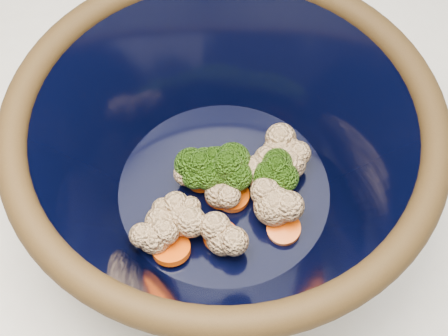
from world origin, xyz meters
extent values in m
cylinder|color=black|center=(-0.09, -0.07, 0.91)|extent=(0.20, 0.20, 0.01)
torus|color=black|center=(-0.09, -0.07, 1.03)|extent=(0.33, 0.33, 0.02)
cylinder|color=black|center=(-0.09, -0.07, 0.93)|extent=(0.19, 0.19, 0.00)
cylinder|color=#608442|center=(-0.10, -0.07, 0.94)|extent=(0.01, 0.01, 0.02)
ellipsoid|color=#335F12|center=(-0.10, -0.07, 0.96)|extent=(0.03, 0.03, 0.03)
cylinder|color=#608442|center=(-0.09, -0.06, 0.94)|extent=(0.01, 0.01, 0.02)
ellipsoid|color=#335F12|center=(-0.09, -0.06, 0.96)|extent=(0.04, 0.04, 0.03)
cylinder|color=#608442|center=(-0.06, -0.04, 0.94)|extent=(0.01, 0.01, 0.02)
ellipsoid|color=#335F12|center=(-0.06, -0.04, 0.96)|extent=(0.04, 0.04, 0.03)
cylinder|color=#608442|center=(-0.11, -0.08, 0.94)|extent=(0.01, 0.01, 0.02)
ellipsoid|color=#335F12|center=(-0.11, -0.08, 0.96)|extent=(0.04, 0.04, 0.03)
sphere|color=beige|center=(-0.10, -0.15, 0.95)|extent=(0.03, 0.03, 0.03)
sphere|color=beige|center=(-0.07, -0.04, 0.95)|extent=(0.03, 0.03, 0.03)
sphere|color=beige|center=(-0.08, -0.08, 0.95)|extent=(0.03, 0.03, 0.03)
sphere|color=beige|center=(-0.11, -0.08, 0.95)|extent=(0.03, 0.03, 0.03)
sphere|color=beige|center=(-0.09, -0.12, 0.95)|extent=(0.03, 0.03, 0.03)
sphere|color=beige|center=(-0.05, -0.02, 0.95)|extent=(0.03, 0.03, 0.03)
sphere|color=beige|center=(-0.06, -0.03, 0.95)|extent=(0.03, 0.03, 0.03)
sphere|color=beige|center=(-0.06, -0.11, 0.95)|extent=(0.03, 0.03, 0.03)
sphere|color=beige|center=(-0.04, -0.07, 0.95)|extent=(0.03, 0.03, 0.03)
sphere|color=beige|center=(-0.11, -0.13, 0.95)|extent=(0.03, 0.03, 0.03)
sphere|color=beige|center=(-0.07, -0.02, 0.95)|extent=(0.03, 0.03, 0.03)
cylinder|color=#FE560B|center=(-0.02, -0.07, 0.94)|extent=(0.03, 0.03, 0.01)
cylinder|color=#FE560B|center=(-0.11, -0.08, 0.94)|extent=(0.03, 0.03, 0.01)
cylinder|color=#FE560B|center=(-0.08, -0.07, 0.94)|extent=(0.03, 0.03, 0.01)
cylinder|color=#FE560B|center=(-0.09, -0.14, 0.94)|extent=(0.03, 0.03, 0.01)
cylinder|color=#FE560B|center=(-0.06, -0.11, 0.94)|extent=(0.03, 0.03, 0.01)
cylinder|color=#FE560B|center=(-0.09, -0.08, 0.94)|extent=(0.03, 0.03, 0.01)
camera|label=1|loc=(0.08, -0.29, 1.40)|focal=50.00mm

